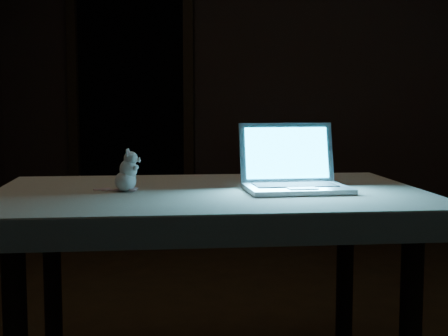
# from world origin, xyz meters

# --- Properties ---
(back_wall) EXTENTS (4.50, 0.04, 2.60)m
(back_wall) POSITION_xyz_m (0.00, 2.50, 1.30)
(back_wall) COLOR black
(back_wall) RESTS_ON ground
(doorway) EXTENTS (1.06, 0.36, 2.13)m
(doorway) POSITION_xyz_m (-1.10, 2.50, 1.06)
(doorway) COLOR black
(doorway) RESTS_ON back_wall
(table) EXTENTS (1.54, 1.24, 0.71)m
(table) POSITION_xyz_m (0.26, -0.36, 0.36)
(table) COLOR black
(table) RESTS_ON floor
(tablecloth) EXTENTS (1.71, 1.57, 0.09)m
(tablecloth) POSITION_xyz_m (0.21, -0.41, 0.68)
(tablecloth) COLOR beige
(tablecloth) RESTS_ON table
(laptop) EXTENTS (0.41, 0.39, 0.23)m
(laptop) POSITION_xyz_m (0.55, -0.33, 0.83)
(laptop) COLOR silver
(laptop) RESTS_ON tablecloth
(plush_mouse) EXTENTS (0.14, 0.14, 0.14)m
(plush_mouse) POSITION_xyz_m (-0.00, -0.45, 0.79)
(plush_mouse) COLOR white
(plush_mouse) RESTS_ON tablecloth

